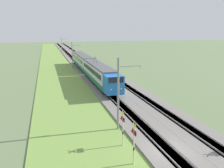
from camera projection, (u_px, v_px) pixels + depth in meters
name	position (u px, v px, depth m)	size (l,w,h in m)	color
ground_plane	(168.00, 154.00, 18.48)	(400.00, 400.00, 0.00)	#60754C
ballast_main	(80.00, 65.00, 64.95)	(240.00, 4.40, 0.30)	slate
ballast_adjacent	(94.00, 65.00, 66.19)	(240.00, 4.40, 0.30)	slate
track_main	(80.00, 65.00, 64.95)	(240.00, 1.57, 0.45)	#4C4238
track_adjacent	(94.00, 65.00, 66.19)	(240.00, 1.57, 0.45)	#4C4238
grass_verge	(56.00, 67.00, 63.06)	(240.00, 9.30, 0.12)	olive
passenger_train	(89.00, 65.00, 50.34)	(40.19, 2.82, 5.09)	blue
crossing_signal_near	(134.00, 140.00, 16.41)	(0.70, 0.23, 3.48)	beige
crossing_signal_aux	(123.00, 126.00, 19.13)	(0.70, 0.23, 3.36)	beige
catenary_mast_near	(119.00, 94.00, 22.01)	(0.22, 2.56, 7.62)	slate
catenary_mast_mid	(73.00, 55.00, 57.91)	(0.22, 2.56, 7.31)	slate
catenary_mast_far	(62.00, 46.00, 93.75)	(0.22, 2.56, 7.55)	slate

